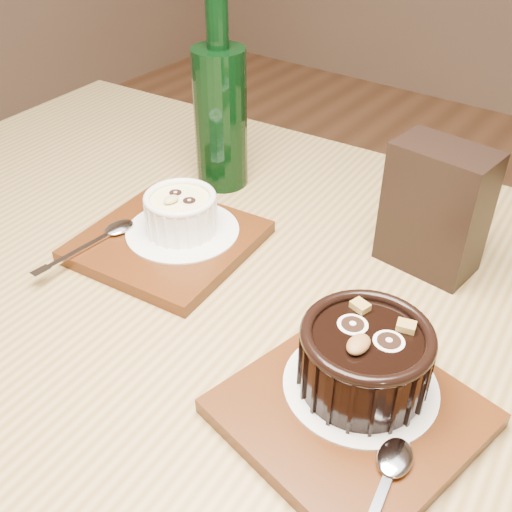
{
  "coord_description": "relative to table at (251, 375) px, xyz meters",
  "views": [
    {
      "loc": [
        0.47,
        -0.41,
        1.15
      ],
      "look_at": [
        0.19,
        -0.04,
        0.81
      ],
      "focal_mm": 42.0,
      "sensor_mm": 36.0,
      "label": 1
    }
  ],
  "objects": [
    {
      "name": "table",
      "position": [
        0.0,
        0.0,
        0.0
      ],
      "size": [
        1.26,
        0.89,
        0.75
      ],
      "rotation": [
        0.0,
        0.0,
        0.08
      ],
      "color": "olive",
      "rests_on": "ground"
    },
    {
      "name": "tray_left",
      "position": [
        -0.14,
        0.03,
        0.1
      ],
      "size": [
        0.2,
        0.2,
        0.01
      ],
      "primitive_type": "cube",
      "rotation": [
        0.0,
        0.0,
        0.1
      ],
      "color": "#50250D",
      "rests_on": "table"
    },
    {
      "name": "doily_left",
      "position": [
        -0.14,
        0.05,
        0.11
      ],
      "size": [
        0.13,
        0.13,
        0.0
      ],
      "primitive_type": "cylinder",
      "color": "white",
      "rests_on": "tray_left"
    },
    {
      "name": "ramekin_white",
      "position": [
        -0.14,
        0.05,
        0.13
      ],
      "size": [
        0.08,
        0.08,
        0.05
      ],
      "rotation": [
        0.0,
        0.0,
        -0.14
      ],
      "color": "white",
      "rests_on": "doily_left"
    },
    {
      "name": "spoon_left",
      "position": [
        -0.2,
        -0.03,
        0.11
      ],
      "size": [
        0.03,
        0.14,
        0.01
      ],
      "primitive_type": null,
      "rotation": [
        0.0,
        0.0,
        -0.04
      ],
      "color": "silver",
      "rests_on": "tray_left"
    },
    {
      "name": "tray_right",
      "position": [
        0.14,
        -0.06,
        0.1
      ],
      "size": [
        0.21,
        0.21,
        0.01
      ],
      "primitive_type": "cube",
      "rotation": [
        0.0,
        0.0,
        -0.2
      ],
      "color": "#50250D",
      "rests_on": "table"
    },
    {
      "name": "doily_right",
      "position": [
        0.14,
        -0.03,
        0.11
      ],
      "size": [
        0.13,
        0.13,
        0.0
      ],
      "primitive_type": "cylinder",
      "color": "white",
      "rests_on": "tray_right"
    },
    {
      "name": "ramekin_dark",
      "position": [
        0.14,
        -0.03,
        0.14
      ],
      "size": [
        0.11,
        0.11,
        0.06
      ],
      "rotation": [
        0.0,
        0.0,
        0.01
      ],
      "color": "black",
      "rests_on": "doily_right"
    },
    {
      "name": "spoon_right",
      "position": [
        0.2,
        -0.11,
        0.11
      ],
      "size": [
        0.05,
        0.14,
        0.01
      ],
      "primitive_type": null,
      "rotation": [
        0.0,
        0.0,
        0.16
      ],
      "color": "silver",
      "rests_on": "tray_right"
    },
    {
      "name": "condiment_stand",
      "position": [
        0.1,
        0.18,
        0.16
      ],
      "size": [
        0.11,
        0.07,
        0.14
      ],
      "primitive_type": "cube",
      "rotation": [
        0.0,
        0.0,
        -0.1
      ],
      "color": "black",
      "rests_on": "table"
    },
    {
      "name": "green_bottle",
      "position": [
        -0.19,
        0.19,
        0.19
      ],
      "size": [
        0.07,
        0.07,
        0.25
      ],
      "color": "black",
      "rests_on": "table"
    }
  ]
}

